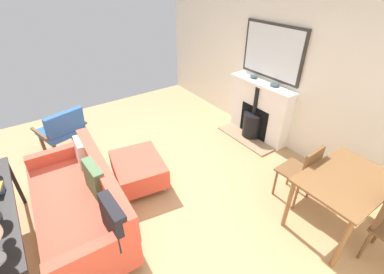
{
  "coord_description": "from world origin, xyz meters",
  "views": [
    {
      "loc": [
        0.96,
        2.73,
        2.64
      ],
      "look_at": [
        -0.64,
        0.43,
        0.84
      ],
      "focal_mm": 24.79,
      "sensor_mm": 36.0,
      "label": 1
    }
  ],
  "objects_px": {
    "fireplace": "(258,113)",
    "dining_chair_near_fireplace": "(303,170)",
    "mantel_bowl_near": "(253,77)",
    "ottoman": "(138,169)",
    "sofa": "(82,204)",
    "armchair_accent": "(62,128)",
    "mantel_bowl_far": "(274,85)",
    "dining_table": "(345,186)"
  },
  "relations": [
    {
      "from": "fireplace",
      "to": "dining_chair_near_fireplace",
      "type": "xyz_separation_m",
      "value": [
        0.76,
        1.46,
        0.04
      ]
    },
    {
      "from": "mantel_bowl_near",
      "to": "ottoman",
      "type": "distance_m",
      "value": 2.5
    },
    {
      "from": "sofa",
      "to": "mantel_bowl_near",
      "type": "bearing_deg",
      "value": -170.54
    },
    {
      "from": "armchair_accent",
      "to": "mantel_bowl_near",
      "type": "bearing_deg",
      "value": 158.46
    },
    {
      "from": "mantel_bowl_near",
      "to": "ottoman",
      "type": "relative_size",
      "value": 0.13
    },
    {
      "from": "sofa",
      "to": "mantel_bowl_far",
      "type": "bearing_deg",
      "value": -178.66
    },
    {
      "from": "mantel_bowl_far",
      "to": "armchair_accent",
      "type": "relative_size",
      "value": 0.17
    },
    {
      "from": "dining_table",
      "to": "dining_chair_near_fireplace",
      "type": "relative_size",
      "value": 1.24
    },
    {
      "from": "mantel_bowl_far",
      "to": "sofa",
      "type": "relative_size",
      "value": 0.07
    },
    {
      "from": "mantel_bowl_far",
      "to": "dining_chair_near_fireplace",
      "type": "bearing_deg",
      "value": 57.65
    },
    {
      "from": "fireplace",
      "to": "mantel_bowl_near",
      "type": "relative_size",
      "value": 10.76
    },
    {
      "from": "ottoman",
      "to": "dining_chair_near_fireplace",
      "type": "distance_m",
      "value": 2.19
    },
    {
      "from": "mantel_bowl_near",
      "to": "mantel_bowl_far",
      "type": "distance_m",
      "value": 0.46
    },
    {
      "from": "sofa",
      "to": "ottoman",
      "type": "bearing_deg",
      "value": -158.16
    },
    {
      "from": "ottoman",
      "to": "dining_table",
      "type": "xyz_separation_m",
      "value": [
        -1.56,
        2.02,
        0.39
      ]
    },
    {
      "from": "dining_table",
      "to": "armchair_accent",
      "type": "bearing_deg",
      "value": -56.85
    },
    {
      "from": "fireplace",
      "to": "mantel_bowl_near",
      "type": "bearing_deg",
      "value": -97.4
    },
    {
      "from": "fireplace",
      "to": "armchair_accent",
      "type": "relative_size",
      "value": 1.58
    },
    {
      "from": "mantel_bowl_far",
      "to": "dining_table",
      "type": "bearing_deg",
      "value": 65.64
    },
    {
      "from": "fireplace",
      "to": "ottoman",
      "type": "distance_m",
      "value": 2.33
    },
    {
      "from": "sofa",
      "to": "ottoman",
      "type": "distance_m",
      "value": 0.92
    },
    {
      "from": "fireplace",
      "to": "mantel_bowl_far",
      "type": "relative_size",
      "value": 9.32
    },
    {
      "from": "dining_table",
      "to": "dining_chair_near_fireplace",
      "type": "xyz_separation_m",
      "value": [
        -0.0,
        -0.51,
        -0.13
      ]
    },
    {
      "from": "ottoman",
      "to": "dining_table",
      "type": "bearing_deg",
      "value": 127.74
    },
    {
      "from": "mantel_bowl_far",
      "to": "sofa",
      "type": "height_order",
      "value": "mantel_bowl_far"
    },
    {
      "from": "ottoman",
      "to": "dining_table",
      "type": "distance_m",
      "value": 2.58
    },
    {
      "from": "mantel_bowl_near",
      "to": "dining_chair_near_fireplace",
      "type": "relative_size",
      "value": 0.14
    },
    {
      "from": "fireplace",
      "to": "armchair_accent",
      "type": "xyz_separation_m",
      "value": [
        2.98,
        -1.43,
        -0.0
      ]
    },
    {
      "from": "ottoman",
      "to": "armchair_accent",
      "type": "relative_size",
      "value": 1.13
    },
    {
      "from": "mantel_bowl_far",
      "to": "armchair_accent",
      "type": "height_order",
      "value": "mantel_bowl_far"
    },
    {
      "from": "mantel_bowl_near",
      "to": "fireplace",
      "type": "bearing_deg",
      "value": 82.6
    },
    {
      "from": "dining_table",
      "to": "mantel_bowl_far",
      "type": "bearing_deg",
      "value": -114.36
    },
    {
      "from": "sofa",
      "to": "ottoman",
      "type": "height_order",
      "value": "sofa"
    },
    {
      "from": "ottoman",
      "to": "fireplace",
      "type": "bearing_deg",
      "value": 178.85
    },
    {
      "from": "fireplace",
      "to": "mantel_bowl_near",
      "type": "height_order",
      "value": "mantel_bowl_near"
    },
    {
      "from": "fireplace",
      "to": "dining_chair_near_fireplace",
      "type": "relative_size",
      "value": 1.49
    },
    {
      "from": "mantel_bowl_near",
      "to": "sofa",
      "type": "bearing_deg",
      "value": 9.46
    },
    {
      "from": "sofa",
      "to": "dining_chair_near_fireplace",
      "type": "xyz_separation_m",
      "value": [
        -2.42,
        1.17,
        0.14
      ]
    },
    {
      "from": "mantel_bowl_far",
      "to": "sofa",
      "type": "xyz_separation_m",
      "value": [
        3.2,
        0.07,
        -0.69
      ]
    },
    {
      "from": "sofa",
      "to": "dining_table",
      "type": "bearing_deg",
      "value": 145.2
    },
    {
      "from": "mantel_bowl_near",
      "to": "sofa",
      "type": "xyz_separation_m",
      "value": [
        3.2,
        0.53,
        -0.69
      ]
    },
    {
      "from": "fireplace",
      "to": "ottoman",
      "type": "xyz_separation_m",
      "value": [
        2.32,
        -0.05,
        -0.22
      ]
    }
  ]
}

